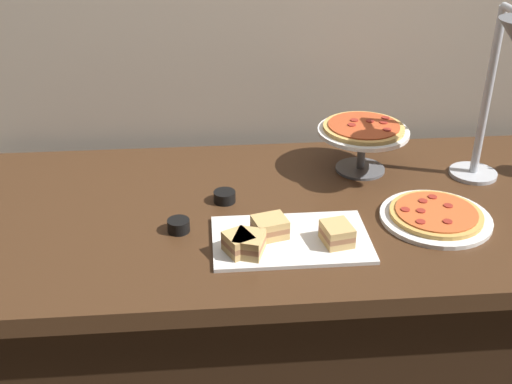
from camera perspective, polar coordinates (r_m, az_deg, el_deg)
name	(u,v)px	position (r m, az deg, el deg)	size (l,w,h in m)	color
back_wall	(286,3)	(2.05, 2.77, 16.65)	(4.40, 0.04, 2.40)	tan
buffet_table	(301,313)	(1.95, 4.10, -10.84)	(1.90, 0.84, 0.76)	#422816
pizza_plate_front	(436,216)	(1.73, 15.93, -2.09)	(0.29, 0.29, 0.03)	white
pizza_plate_center	(363,134)	(1.90, 9.66, 5.21)	(0.27, 0.27, 0.15)	#595B60
sandwich_platter	(283,238)	(1.56, 2.50, -4.16)	(0.39, 0.24, 0.06)	white
sauce_cup_near	(179,225)	(1.63, -7.01, -2.98)	(0.06, 0.06, 0.03)	black
sauce_cup_far	(225,196)	(1.75, -2.86, -0.38)	(0.06, 0.06, 0.03)	black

